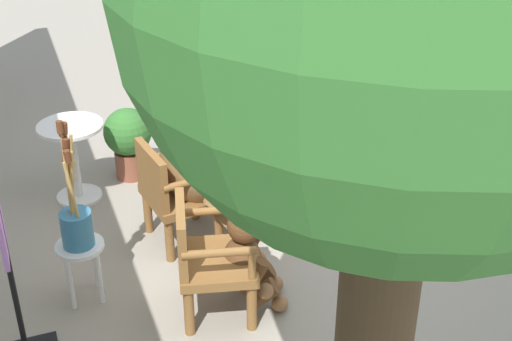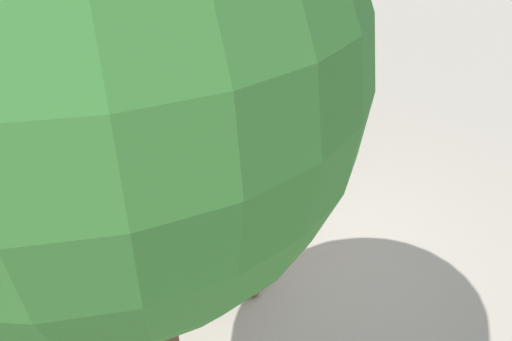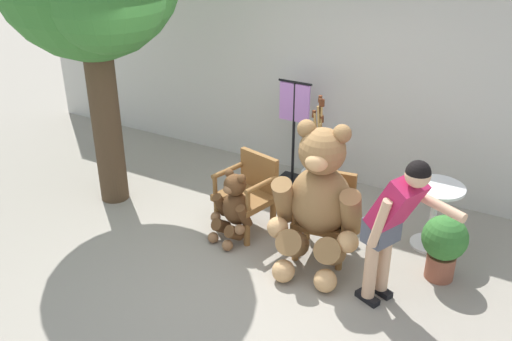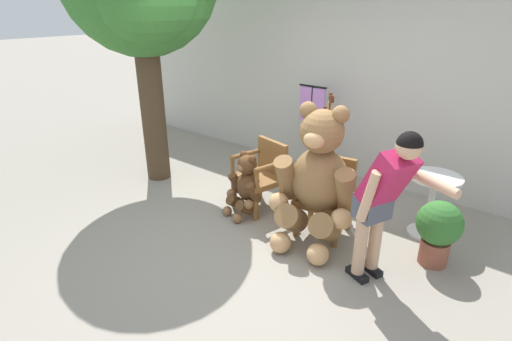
{
  "view_description": "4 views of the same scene",
  "coord_description": "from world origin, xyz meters",
  "px_view_note": "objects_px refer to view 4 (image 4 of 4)",
  "views": [
    {
      "loc": [
        -4.25,
        1.74,
        3.31
      ],
      "look_at": [
        -0.17,
        0.22,
        0.89
      ],
      "focal_mm": 50.0,
      "sensor_mm": 36.0,
      "label": 1
    },
    {
      "loc": [
        -3.86,
        -0.46,
        3.42
      ],
      "look_at": [
        0.0,
        0.32,
        0.95
      ],
      "focal_mm": 35.0,
      "sensor_mm": 36.0,
      "label": 2
    },
    {
      "loc": [
        2.34,
        -4.07,
        3.46
      ],
      "look_at": [
        -0.25,
        0.47,
        0.86
      ],
      "focal_mm": 40.0,
      "sensor_mm": 36.0,
      "label": 3
    },
    {
      "loc": [
        2.37,
        -2.94,
        2.44
      ],
      "look_at": [
        -0.2,
        0.25,
        0.71
      ],
      "focal_mm": 28.0,
      "sensor_mm": 36.0,
      "label": 4
    }
  ],
  "objects_px": {
    "person_visitor": "(384,195)",
    "clothing_display_stand": "(311,130)",
    "brush_bucket": "(326,148)",
    "round_side_table": "(432,199)",
    "teddy_bear_large": "(317,178)",
    "wooden_chair_left": "(262,173)",
    "wooden_chair_right": "(326,194)",
    "teddy_bear_small": "(246,185)",
    "potted_plant": "(438,229)",
    "white_stool": "(324,171)"
  },
  "relations": [
    {
      "from": "round_side_table",
      "to": "teddy_bear_large",
      "type": "bearing_deg",
      "value": -135.72
    },
    {
      "from": "wooden_chair_left",
      "to": "brush_bucket",
      "type": "xyz_separation_m",
      "value": [
        0.44,
        0.8,
        0.21
      ]
    },
    {
      "from": "wooden_chair_left",
      "to": "white_stool",
      "type": "height_order",
      "value": "wooden_chair_left"
    },
    {
      "from": "teddy_bear_large",
      "to": "round_side_table",
      "type": "height_order",
      "value": "teddy_bear_large"
    },
    {
      "from": "teddy_bear_large",
      "to": "person_visitor",
      "type": "xyz_separation_m",
      "value": [
        0.81,
        -0.26,
        0.16
      ]
    },
    {
      "from": "wooden_chair_left",
      "to": "potted_plant",
      "type": "distance_m",
      "value": 2.1
    },
    {
      "from": "teddy_bear_large",
      "to": "person_visitor",
      "type": "distance_m",
      "value": 0.87
    },
    {
      "from": "potted_plant",
      "to": "clothing_display_stand",
      "type": "xyz_separation_m",
      "value": [
        -2.17,
        1.12,
        0.32
      ]
    },
    {
      "from": "round_side_table",
      "to": "wooden_chair_right",
      "type": "bearing_deg",
      "value": -145.86
    },
    {
      "from": "wooden_chair_right",
      "to": "teddy_bear_large",
      "type": "bearing_deg",
      "value": -85.43
    },
    {
      "from": "potted_plant",
      "to": "wooden_chair_left",
      "type": "bearing_deg",
      "value": -176.49
    },
    {
      "from": "round_side_table",
      "to": "clothing_display_stand",
      "type": "bearing_deg",
      "value": 162.71
    },
    {
      "from": "wooden_chair_left",
      "to": "person_visitor",
      "type": "relative_size",
      "value": 0.56
    },
    {
      "from": "white_stool",
      "to": "wooden_chair_left",
      "type": "bearing_deg",
      "value": -119.01
    },
    {
      "from": "wooden_chair_right",
      "to": "teddy_bear_small",
      "type": "height_order",
      "value": "wooden_chair_right"
    },
    {
      "from": "teddy_bear_small",
      "to": "round_side_table",
      "type": "distance_m",
      "value": 2.11
    },
    {
      "from": "white_stool",
      "to": "round_side_table",
      "type": "relative_size",
      "value": 0.64
    },
    {
      "from": "teddy_bear_large",
      "to": "white_stool",
      "type": "xyz_separation_m",
      "value": [
        -0.49,
        1.06,
        -0.39
      ]
    },
    {
      "from": "brush_bucket",
      "to": "round_side_table",
      "type": "height_order",
      "value": "brush_bucket"
    },
    {
      "from": "person_visitor",
      "to": "round_side_table",
      "type": "xyz_separation_m",
      "value": [
        0.12,
        1.17,
        -0.46
      ]
    },
    {
      "from": "wooden_chair_right",
      "to": "potted_plant",
      "type": "xyz_separation_m",
      "value": [
        1.18,
        0.13,
        -0.07
      ]
    },
    {
      "from": "wooden_chair_right",
      "to": "potted_plant",
      "type": "bearing_deg",
      "value": 6.17
    },
    {
      "from": "white_stool",
      "to": "round_side_table",
      "type": "height_order",
      "value": "round_side_table"
    },
    {
      "from": "wooden_chair_right",
      "to": "teddy_bear_large",
      "type": "distance_m",
      "value": 0.39
    },
    {
      "from": "clothing_display_stand",
      "to": "potted_plant",
      "type": "bearing_deg",
      "value": -27.32
    },
    {
      "from": "teddy_bear_large",
      "to": "clothing_display_stand",
      "type": "bearing_deg",
      "value": 123.82
    },
    {
      "from": "wooden_chair_left",
      "to": "brush_bucket",
      "type": "bearing_deg",
      "value": 60.87
    },
    {
      "from": "person_visitor",
      "to": "clothing_display_stand",
      "type": "bearing_deg",
      "value": 135.75
    },
    {
      "from": "teddy_bear_small",
      "to": "person_visitor",
      "type": "distance_m",
      "value": 1.86
    },
    {
      "from": "brush_bucket",
      "to": "teddy_bear_large",
      "type": "bearing_deg",
      "value": -65.07
    },
    {
      "from": "wooden_chair_right",
      "to": "brush_bucket",
      "type": "distance_m",
      "value": 0.95
    },
    {
      "from": "wooden_chair_right",
      "to": "wooden_chair_left",
      "type": "bearing_deg",
      "value": -179.93
    },
    {
      "from": "wooden_chair_right",
      "to": "white_stool",
      "type": "relative_size",
      "value": 1.87
    },
    {
      "from": "wooden_chair_left",
      "to": "teddy_bear_small",
      "type": "distance_m",
      "value": 0.29
    },
    {
      "from": "teddy_bear_large",
      "to": "round_side_table",
      "type": "bearing_deg",
      "value": 44.28
    },
    {
      "from": "wooden_chair_left",
      "to": "person_visitor",
      "type": "distance_m",
      "value": 1.88
    },
    {
      "from": "white_stool",
      "to": "round_side_table",
      "type": "bearing_deg",
      "value": -6.09
    },
    {
      "from": "wooden_chair_left",
      "to": "person_visitor",
      "type": "bearing_deg",
      "value": -16.7
    },
    {
      "from": "teddy_bear_small",
      "to": "potted_plant",
      "type": "xyz_separation_m",
      "value": [
        2.12,
        0.41,
        0.0
      ]
    },
    {
      "from": "clothing_display_stand",
      "to": "wooden_chair_left",
      "type": "bearing_deg",
      "value": -86.52
    },
    {
      "from": "wooden_chair_left",
      "to": "brush_bucket",
      "type": "relative_size",
      "value": 0.91
    },
    {
      "from": "wooden_chair_left",
      "to": "teddy_bear_small",
      "type": "bearing_deg",
      "value": -95.01
    },
    {
      "from": "round_side_table",
      "to": "wooden_chair_left",
      "type": "bearing_deg",
      "value": -160.91
    },
    {
      "from": "teddy_bear_large",
      "to": "clothing_display_stand",
      "type": "xyz_separation_m",
      "value": [
        -1.01,
        1.51,
        -0.03
      ]
    },
    {
      "from": "teddy_bear_large",
      "to": "clothing_display_stand",
      "type": "distance_m",
      "value": 1.82
    },
    {
      "from": "brush_bucket",
      "to": "potted_plant",
      "type": "height_order",
      "value": "brush_bucket"
    },
    {
      "from": "wooden_chair_right",
      "to": "person_visitor",
      "type": "bearing_deg",
      "value": -32.32
    },
    {
      "from": "clothing_display_stand",
      "to": "brush_bucket",
      "type": "bearing_deg",
      "value": -41.03
    },
    {
      "from": "teddy_bear_large",
      "to": "white_stool",
      "type": "height_order",
      "value": "teddy_bear_large"
    },
    {
      "from": "teddy_bear_small",
      "to": "round_side_table",
      "type": "relative_size",
      "value": 1.12
    }
  ]
}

